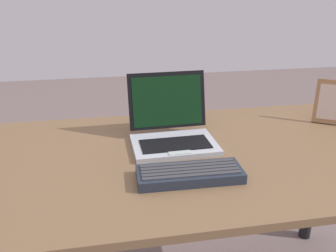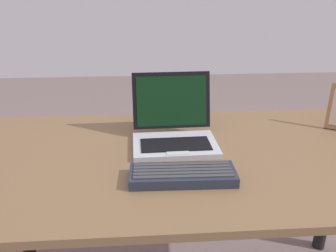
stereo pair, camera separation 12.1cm
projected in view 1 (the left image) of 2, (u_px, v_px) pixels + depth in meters
The scene contains 4 objects.
desk at pixel (191, 179), 1.26m from camera, with size 1.58×0.82×0.74m.
laptop_front at pixel (172, 130), 1.28m from camera, with size 0.30×0.26×0.24m.
external_keyboard at pixel (190, 174), 1.06m from camera, with size 0.31×0.12×0.03m.
photo_frame at pixel (333, 102), 1.45m from camera, with size 0.14×0.12×0.18m.
Camera 1 is at (-0.28, -1.06, 1.28)m, focal length 38.35 mm.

